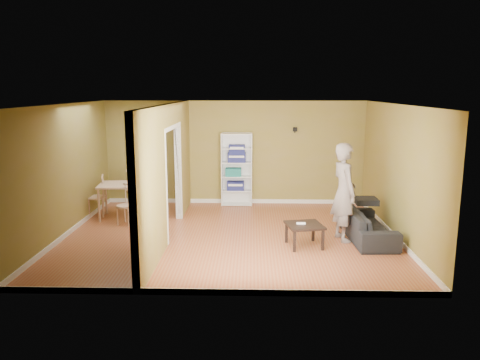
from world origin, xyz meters
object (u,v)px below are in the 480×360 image
Objects in this scene: chair_left at (96,196)px; chair_far at (136,189)px; bookshelf at (237,169)px; dining_table at (127,187)px; chair_near at (126,205)px; person at (344,184)px; coffee_table at (304,228)px; sofa at (368,221)px.

chair_left is 0.92× the size of chair_far.
bookshelf is 2.76m from dining_table.
bookshelf reaches higher than chair_left.
chair_far is at bearing 112.92° from chair_near.
dining_table is at bearing 57.63° from person.
chair_near is (-3.69, 1.34, 0.08)m from coffee_table.
chair_far is (0.04, 0.63, -0.18)m from dining_table.
dining_table is at bearing 82.16° from chair_far.
coffee_table is 0.51× the size of dining_table.
chair_left reaches higher than chair_near.
bookshelf is 2.85× the size of coffee_table.
dining_table is at bearing 120.36° from chair_near.
chair_far is at bearing 50.61° from person.
chair_far reaches higher than coffee_table.
coffee_table is 4.96m from chair_left.
sofa is 0.86× the size of person.
chair_left is at bearing 32.11° from chair_far.
chair_left is 1.07m from chair_near.
chair_near is 0.85× the size of chair_far.
dining_table is (-4.58, 1.52, -0.41)m from person.
chair_left reaches higher than coffee_table.
person is at bearing 59.04° from chair_left.
person is 2.53× the size of chair_near.
dining_table is at bearing 153.15° from coffee_table.
sofa is at bearing -45.49° from bookshelf.
chair_left is at bearing 176.24° from dining_table.
bookshelf is at bearing 23.56° from person.
chair_far is (-0.08, 1.22, 0.08)m from chair_near.
chair_left is 1.09× the size of chair_near.
sofa is 1.84× the size of chair_far.
coffee_table is at bearing -0.64° from chair_near.
coffee_table is at bearing 103.49° from person.
sofa is 2.99× the size of coffee_table.
sofa is 1.53× the size of dining_table.
sofa is 0.91m from person.
coffee_table is (-0.78, -0.41, -0.75)m from person.
chair_near is at bearing 160.02° from coffee_table.
coffee_table is 0.73× the size of chair_near.
chair_near is at bearing 89.10° from chair_far.
dining_table is 0.66m from chair_far.
dining_table is 1.42× the size of chair_near.
chair_near reaches higher than sofa.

